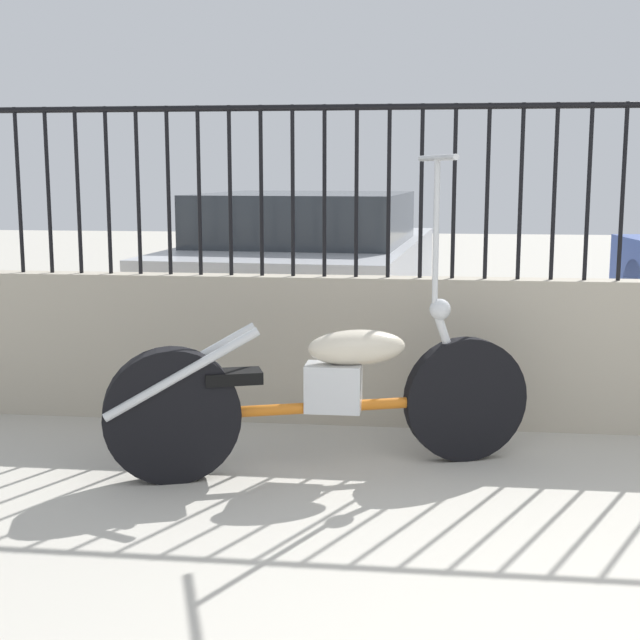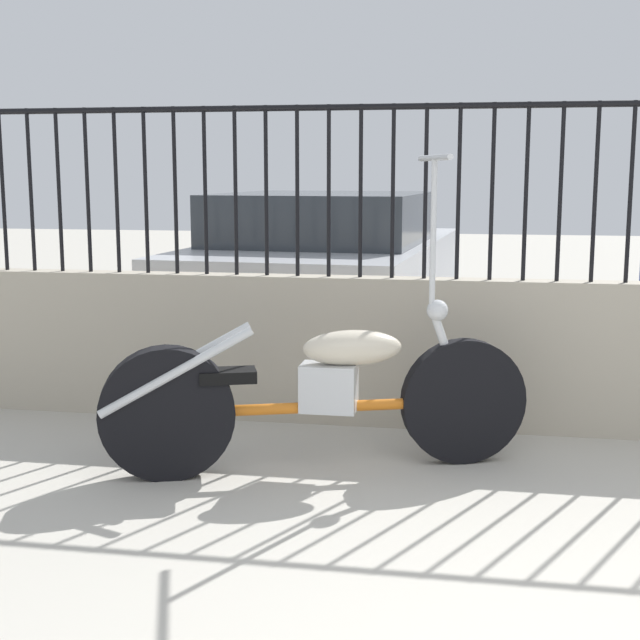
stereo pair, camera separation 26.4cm
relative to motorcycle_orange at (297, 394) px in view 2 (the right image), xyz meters
The scene contains 4 objects.
low_wall 1.85m from the motorcycle_orange, 30.09° to the left, with size 9.01×0.18×0.89m.
fence_railing 2.17m from the motorcycle_orange, 30.09° to the left, with size 9.01×0.04×1.00m.
motorcycle_orange is the anchor object (origin of this frame).
car_silver 3.33m from the motorcycle_orange, 96.72° to the left, with size 2.09×4.07×1.33m.
Camera 2 is at (-0.73, -2.28, 1.50)m, focal length 50.00 mm.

